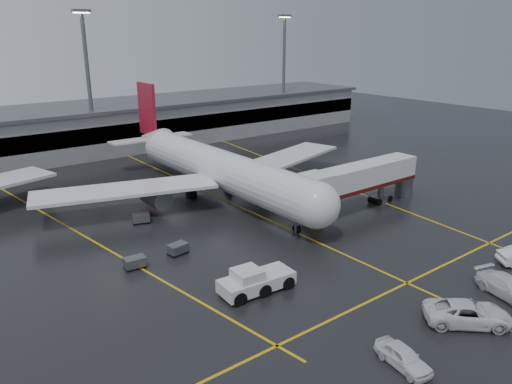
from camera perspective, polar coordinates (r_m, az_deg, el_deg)
ground at (r=61.66m, az=0.33°, el=-2.73°), size 220.00×220.00×0.00m
apron_line_centre at (r=61.65m, az=0.33°, el=-2.72°), size 0.25×90.00×0.02m
apron_line_stop at (r=47.83m, az=17.05°, el=-10.01°), size 60.00×0.25×0.02m
apron_line_left at (r=61.55m, az=-20.58°, el=-3.97°), size 9.99×69.35×0.02m
apron_line_right at (r=80.08m, az=6.09°, el=2.10°), size 7.57×69.64×0.02m
terminal at (r=101.40m, az=-16.73°, el=7.32°), size 122.00×19.00×8.60m
light_mast_mid at (r=92.87m, az=-18.84°, el=12.55°), size 3.00×1.20×25.45m
light_mast_right at (r=115.75m, az=3.24°, el=14.35°), size 3.00×1.20×25.45m
main_airliner at (r=67.90m, az=-4.71°, el=2.91°), size 48.80×45.60×14.10m
jet_bridge at (r=64.20m, az=12.07°, el=1.41°), size 19.90×3.40×6.05m
pushback_tractor at (r=44.02m, az=-0.14°, el=-10.30°), size 6.97×3.37×2.42m
belt_loader at (r=60.81m, az=7.04°, el=-2.54°), size 4.33×2.68×2.56m
service_van_a at (r=42.98m, az=23.28°, el=-12.73°), size 7.01×6.78×1.86m
service_van_b at (r=48.38m, az=27.23°, el=-9.82°), size 3.94×6.55×1.78m
service_van_d at (r=36.86m, az=16.64°, el=-17.78°), size 2.39×4.59×1.49m
baggage_cart_a at (r=51.74m, az=-9.02°, el=-6.44°), size 2.17×1.58×1.12m
baggage_cart_b at (r=49.63m, az=-13.82°, el=-7.86°), size 2.12×1.50×1.12m
baggage_cart_c at (r=60.67m, az=-13.15°, el=-2.95°), size 2.32×1.88×1.12m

